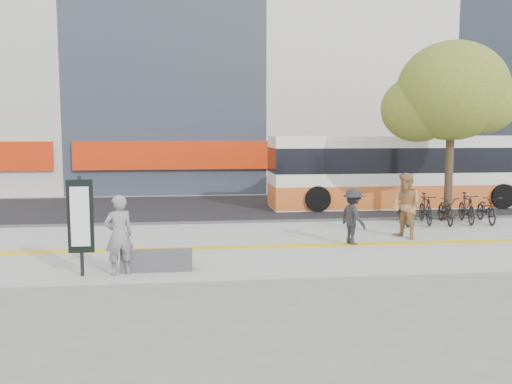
{
  "coord_description": "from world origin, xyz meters",
  "views": [
    {
      "loc": [
        -1.8,
        -13.69,
        3.27
      ],
      "look_at": [
        0.05,
        2.0,
        1.48
      ],
      "focal_mm": 38.74,
      "sensor_mm": 36.0,
      "label": 1
    }
  ],
  "objects": [
    {
      "name": "signboard",
      "position": [
        -4.2,
        -1.51,
        1.37
      ],
      "size": [
        0.55,
        0.1,
        2.2
      ],
      "color": "black",
      "rests_on": "sidewalk"
    },
    {
      "name": "street_tree",
      "position": [
        7.18,
        4.82,
        4.51
      ],
      "size": [
        4.4,
        3.8,
        6.31
      ],
      "color": "#3B2B1A",
      "rests_on": "sidewalk"
    },
    {
      "name": "curb",
      "position": [
        0.0,
        5.0,
        0.07
      ],
      "size": [
        40.0,
        0.25,
        0.14
      ],
      "primitive_type": "cube",
      "color": "#3E3F41",
      "rests_on": "ground"
    },
    {
      "name": "ground",
      "position": [
        0.0,
        0.0,
        0.0
      ],
      "size": [
        120.0,
        120.0,
        0.0
      ],
      "primitive_type": "plane",
      "color": "slate",
      "rests_on": "ground"
    },
    {
      "name": "bench",
      "position": [
        -2.6,
        -1.2,
        0.3
      ],
      "size": [
        1.6,
        0.45,
        0.45
      ],
      "primitive_type": "cube",
      "color": "#3E3F41",
      "rests_on": "sidewalk"
    },
    {
      "name": "bicycle_row",
      "position": [
        6.81,
        4.0,
        0.57
      ],
      "size": [
        3.87,
        1.88,
        1.05
      ],
      "color": "black",
      "rests_on": "sidewalk"
    },
    {
      "name": "sidewalk",
      "position": [
        0.0,
        1.5,
        0.04
      ],
      "size": [
        40.0,
        7.0,
        0.08
      ],
      "primitive_type": "cube",
      "color": "gray",
      "rests_on": "ground"
    },
    {
      "name": "tactile_strip",
      "position": [
        0.0,
        1.0,
        0.09
      ],
      "size": [
        40.0,
        0.45,
        0.01
      ],
      "primitive_type": "cube",
      "color": "yellow",
      "rests_on": "sidewalk"
    },
    {
      "name": "seated_woman",
      "position": [
        -3.4,
        -1.48,
        0.97
      ],
      "size": [
        0.77,
        0.66,
        1.78
      ],
      "primitive_type": "imported",
      "rotation": [
        0.0,
        0.0,
        3.58
      ],
      "color": "black",
      "rests_on": "sidewalk"
    },
    {
      "name": "street",
      "position": [
        0.0,
        9.0,
        0.03
      ],
      "size": [
        40.0,
        8.0,
        0.06
      ],
      "primitive_type": "cube",
      "color": "black",
      "rests_on": "ground"
    },
    {
      "name": "bus",
      "position": [
        6.98,
        8.5,
        1.44
      ],
      "size": [
        11.05,
        2.62,
        2.94
      ],
      "color": "silver",
      "rests_on": "street"
    },
    {
      "name": "pedestrian_tan",
      "position": [
        4.45,
        1.66,
        1.05
      ],
      "size": [
        1.08,
        1.17,
        1.93
      ],
      "primitive_type": "imported",
      "rotation": [
        0.0,
        0.0,
        -1.1
      ],
      "color": "#9F7345",
      "rests_on": "sidewalk"
    },
    {
      "name": "pedestrian_dark",
      "position": [
        2.67,
        1.06,
        0.86
      ],
      "size": [
        0.87,
        1.14,
        1.56
      ],
      "primitive_type": "imported",
      "rotation": [
        0.0,
        0.0,
        1.89
      ],
      "color": "black",
      "rests_on": "sidewalk"
    }
  ]
}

